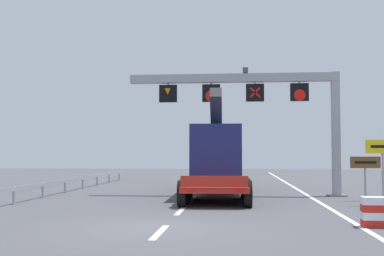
% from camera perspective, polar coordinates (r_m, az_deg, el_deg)
% --- Properties ---
extents(ground, '(112.00, 112.00, 0.00)m').
position_cam_1_polar(ground, '(15.05, -4.61, -11.33)').
color(ground, '#4C4C51').
extents(lane_markings, '(0.20, 53.77, 0.01)m').
position_cam_1_polar(lane_markings, '(34.40, 1.57, -6.59)').
color(lane_markings, silver).
rests_on(lane_markings, ground).
extents(edge_line_right, '(0.20, 63.00, 0.01)m').
position_cam_1_polar(edge_line_right, '(27.02, 13.09, -7.52)').
color(edge_line_right, silver).
rests_on(edge_line_right, ground).
extents(overhead_lane_gantry, '(11.27, 0.90, 6.73)m').
position_cam_1_polar(overhead_lane_gantry, '(26.47, 7.71, 3.58)').
color(overhead_lane_gantry, '#9EA0A5').
rests_on(overhead_lane_gantry, ground).
extents(heavy_haul_truck_red, '(3.28, 14.11, 5.30)m').
position_cam_1_polar(heavy_haul_truck_red, '(27.79, 2.93, -3.37)').
color(heavy_haul_truck_red, red).
rests_on(heavy_haul_truck_red, ground).
extents(exit_sign_yellow, '(1.42, 0.15, 2.78)m').
position_cam_1_polar(exit_sign_yellow, '(22.53, 21.04, -2.99)').
color(exit_sign_yellow, '#9EA0A5').
rests_on(exit_sign_yellow, ground).
extents(tourist_info_sign_brown, '(1.37, 0.15, 2.05)m').
position_cam_1_polar(tourist_info_sign_brown, '(24.49, 19.24, -4.29)').
color(tourist_info_sign_brown, '#9EA0A5').
rests_on(tourist_info_sign_brown, ground).
extents(crash_barrier_striped, '(1.02, 0.55, 0.90)m').
position_cam_1_polar(crash_barrier_striped, '(16.03, 20.64, -9.01)').
color(crash_barrier_striped, red).
rests_on(crash_barrier_striped, ground).
extents(guardrail_left, '(0.13, 28.77, 0.76)m').
position_cam_1_polar(guardrail_left, '(28.76, -14.43, -6.11)').
color(guardrail_left, '#999EA3').
rests_on(guardrail_left, ground).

